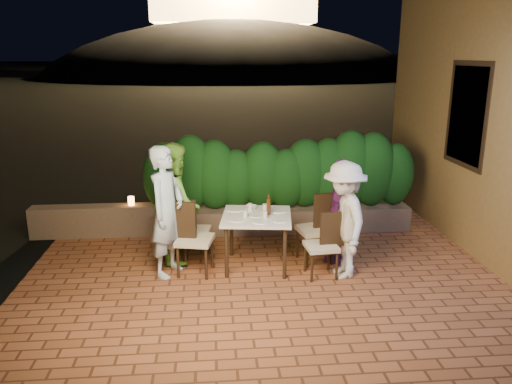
{
  "coord_description": "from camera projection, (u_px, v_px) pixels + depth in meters",
  "views": [
    {
      "loc": [
        -0.96,
        -5.58,
        2.87
      ],
      "look_at": [
        -0.38,
        0.94,
        1.05
      ],
      "focal_mm": 35.0,
      "sensor_mm": 36.0,
      "label": 1
    }
  ],
  "objects": [
    {
      "name": "ground",
      "position": [
        293.0,
        294.0,
        6.21
      ],
      "size": [
        400.0,
        400.0,
        0.0
      ],
      "primitive_type": "plane",
      "color": "black",
      "rests_on": "ground"
    },
    {
      "name": "terrace_floor",
      "position": [
        287.0,
        281.0,
        6.7
      ],
      "size": [
        7.0,
        6.0,
        0.15
      ],
      "primitive_type": "cube",
      "color": "brown",
      "rests_on": "ground"
    },
    {
      "name": "building_wall",
      "position": [
        505.0,
        78.0,
        7.76
      ],
      "size": [
        1.6,
        5.0,
        5.0
      ],
      "primitive_type": "cube",
      "color": "olive",
      "rests_on": "ground"
    },
    {
      "name": "window_pane",
      "position": [
        469.0,
        115.0,
        7.34
      ],
      "size": [
        0.08,
        1.0,
        1.4
      ],
      "primitive_type": "cube",
      "color": "black",
      "rests_on": "building_wall"
    },
    {
      "name": "window_frame",
      "position": [
        468.0,
        115.0,
        7.34
      ],
      "size": [
        0.06,
        1.15,
        1.55
      ],
      "primitive_type": "cube",
      "color": "black",
      "rests_on": "building_wall"
    },
    {
      "name": "planter",
      "position": [
        283.0,
        218.0,
        8.37
      ],
      "size": [
        4.2,
        0.55,
        0.4
      ],
      "primitive_type": "cube",
      "color": "brown",
      "rests_on": "ground"
    },
    {
      "name": "hedge",
      "position": [
        284.0,
        175.0,
        8.17
      ],
      "size": [
        4.0,
        0.7,
        1.1
      ],
      "primitive_type": null,
      "color": "#113D12",
      "rests_on": "planter"
    },
    {
      "name": "parapet",
      "position": [
        101.0,
        221.0,
        8.1
      ],
      "size": [
        2.2,
        0.3,
        0.5
      ],
      "primitive_type": "cube",
      "color": "brown",
      "rests_on": "ground"
    },
    {
      "name": "hill",
      "position": [
        234.0,
        108.0,
        65.02
      ],
      "size": [
        52.0,
        40.0,
        22.0
      ],
      "primitive_type": "ellipsoid",
      "color": "black",
      "rests_on": "ground"
    },
    {
      "name": "dining_table",
      "position": [
        257.0,
        241.0,
        6.88
      ],
      "size": [
        1.04,
        1.04,
        0.75
      ],
      "primitive_type": null,
      "rotation": [
        0.0,
        0.0,
        -0.13
      ],
      "color": "white",
      "rests_on": "ground"
    },
    {
      "name": "plate_nw",
      "position": [
        237.0,
        219.0,
        6.58
      ],
      "size": [
        0.23,
        0.23,
        0.01
      ],
      "primitive_type": "cylinder",
      "color": "white",
      "rests_on": "dining_table"
    },
    {
      "name": "plate_sw",
      "position": [
        235.0,
        209.0,
        7.01
      ],
      "size": [
        0.24,
        0.24,
        0.01
      ],
      "primitive_type": "cylinder",
      "color": "white",
      "rests_on": "dining_table"
    },
    {
      "name": "plate_ne",
      "position": [
        280.0,
        221.0,
        6.54
      ],
      "size": [
        0.19,
        0.19,
        0.01
      ],
      "primitive_type": "cylinder",
      "color": "white",
      "rests_on": "dining_table"
    },
    {
      "name": "plate_se",
      "position": [
        278.0,
        211.0,
        6.96
      ],
      "size": [
        0.24,
        0.24,
        0.01
      ],
      "primitive_type": "cylinder",
      "color": "white",
      "rests_on": "dining_table"
    },
    {
      "name": "plate_centre",
      "position": [
        255.0,
        215.0,
        6.75
      ],
      "size": [
        0.19,
        0.19,
        0.01
      ],
      "primitive_type": "cylinder",
      "color": "white",
      "rests_on": "dining_table"
    },
    {
      "name": "plate_front",
      "position": [
        260.0,
        222.0,
        6.5
      ],
      "size": [
        0.21,
        0.21,
        0.01
      ],
      "primitive_type": "cylinder",
      "color": "white",
      "rests_on": "dining_table"
    },
    {
      "name": "glass_nw",
      "position": [
        245.0,
        214.0,
        6.66
      ],
      "size": [
        0.06,
        0.06,
        0.1
      ],
      "primitive_type": "cylinder",
      "color": "silver",
      "rests_on": "dining_table"
    },
    {
      "name": "glass_sw",
      "position": [
        250.0,
        207.0,
        6.93
      ],
      "size": [
        0.07,
        0.07,
        0.11
      ],
      "primitive_type": "cylinder",
      "color": "silver",
      "rests_on": "dining_table"
    },
    {
      "name": "glass_ne",
      "position": [
        265.0,
        215.0,
        6.63
      ],
      "size": [
        0.06,
        0.06,
        0.1
      ],
      "primitive_type": "cylinder",
      "color": "silver",
      "rests_on": "dining_table"
    },
    {
      "name": "glass_se",
      "position": [
        265.0,
        208.0,
        6.9
      ],
      "size": [
        0.07,
        0.07,
        0.12
      ],
      "primitive_type": "cylinder",
      "color": "silver",
      "rests_on": "dining_table"
    },
    {
      "name": "beer_bottle",
      "position": [
        269.0,
        205.0,
        6.76
      ],
      "size": [
        0.06,
        0.06,
        0.29
      ],
      "primitive_type": null,
      "color": "#45230B",
      "rests_on": "dining_table"
    },
    {
      "name": "bowl",
      "position": [
        251.0,
        207.0,
        7.06
      ],
      "size": [
        0.18,
        0.18,
        0.04
      ],
      "primitive_type": "imported",
      "rotation": [
        0.0,
        0.0,
        -0.05
      ],
      "color": "white",
      "rests_on": "dining_table"
    },
    {
      "name": "chair_left_front",
      "position": [
        195.0,
        238.0,
        6.64
      ],
      "size": [
        0.55,
        0.55,
        1.0
      ],
      "primitive_type": null,
      "rotation": [
        0.0,
        0.0,
        -0.21
      ],
      "color": "black",
      "rests_on": "ground"
    },
    {
      "name": "chair_left_back",
      "position": [
        195.0,
        229.0,
        7.13
      ],
      "size": [
        0.46,
        0.46,
        0.89
      ],
      "primitive_type": null,
      "rotation": [
        0.0,
        0.0,
        -0.12
      ],
      "color": "black",
      "rests_on": "ground"
    },
    {
      "name": "chair_right_front",
      "position": [
        321.0,
        245.0,
        6.56
      ],
      "size": [
        0.44,
        0.44,
        0.88
      ],
      "primitive_type": null,
      "rotation": [
        0.0,
        0.0,
        3.23
      ],
      "color": "black",
      "rests_on": "ground"
    },
    {
      "name": "chair_right_back",
      "position": [
        315.0,
        228.0,
        7.02
      ],
      "size": [
        0.55,
        0.55,
        0.99
      ],
      "primitive_type": null,
      "rotation": [
        0.0,
        0.0,
        3.35
      ],
      "color": "black",
      "rests_on": "ground"
    },
    {
      "name": "diner_blue",
      "position": [
        167.0,
        212.0,
        6.53
      ],
      "size": [
        0.65,
        0.76,
        1.75
      ],
      "primitive_type": "imported",
      "rotation": [
        0.0,
        0.0,
        1.13
      ],
      "color": "silver",
      "rests_on": "ground"
    },
    {
      "name": "diner_green",
      "position": [
        176.0,
        202.0,
        7.04
      ],
      "size": [
        0.77,
        0.92,
        1.7
      ],
      "primitive_type": "imported",
      "rotation": [
        0.0,
        0.0,
        1.74
      ],
      "color": "#74C13C",
      "rests_on": "ground"
    },
    {
      "name": "diner_white",
      "position": [
        344.0,
        220.0,
        6.49
      ],
      "size": [
        0.65,
        1.05,
        1.56
      ],
      "primitive_type": "imported",
      "rotation": [
        0.0,
        0.0,
        -1.49
      ],
      "color": "silver",
      "rests_on": "ground"
    },
    {
      "name": "diner_purple",
      "position": [
        341.0,
        211.0,
        6.99
      ],
      "size": [
        0.72,
        0.95,
        1.49
      ],
      "primitive_type": "imported",
      "rotation": [
        0.0,
        0.0,
        -2.04
      ],
      "color": "#63246D",
      "rests_on": "ground"
    },
    {
      "name": "parapet_lamp",
      "position": [
        131.0,
        201.0,
        8.06
      ],
      "size": [
        0.1,
        0.1,
        0.14
      ],
      "primitive_type": "cylinder",
      "color": "orange",
      "rests_on": "parapet"
    }
  ]
}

